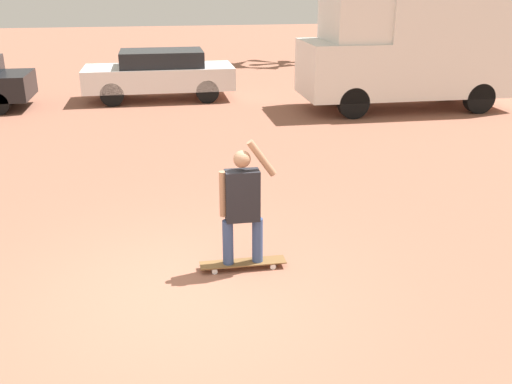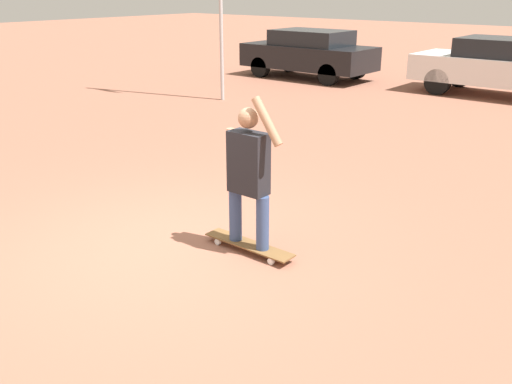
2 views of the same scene
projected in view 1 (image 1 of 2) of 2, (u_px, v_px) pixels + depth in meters
The scene contains 5 objects.
ground_plane at pixel (186, 294), 6.90m from camera, with size 80.00×80.00×0.00m, color #935B47.
skateboard at pixel (243, 263), 7.47m from camera, with size 1.13×0.23×0.09m.
person_skateboarder at pixel (242, 201), 7.16m from camera, with size 0.72×0.22×1.65m.
camper_van at pixel (412, 47), 16.02m from camera, with size 5.90×2.24×3.19m.
parked_car_white at pixel (160, 73), 17.52m from camera, with size 4.52×1.84×1.49m.
Camera 1 is at (-0.20, -6.07, 3.60)m, focal length 40.00 mm.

